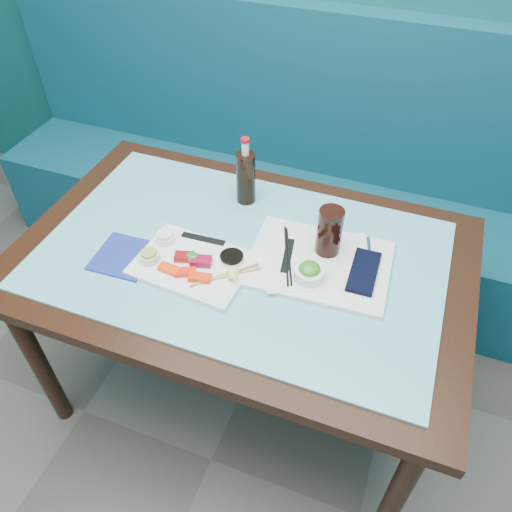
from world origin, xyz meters
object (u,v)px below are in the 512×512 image
(serving_tray, at_px, (319,263))
(cola_bottle_body, at_px, (246,178))
(booth_bench, at_px, (308,196))
(cola_glass, at_px, (329,232))
(sashimi_plate, at_px, (193,265))
(seaweed_bowl, at_px, (309,274))
(blue_napkin, at_px, (124,256))
(dining_table, at_px, (242,273))

(serving_tray, bearing_deg, cola_bottle_body, 142.34)
(booth_bench, xyz_separation_m, cola_glass, (0.25, -0.75, 0.48))
(sashimi_plate, bearing_deg, seaweed_bowl, 15.12)
(sashimi_plate, bearing_deg, booth_bench, 87.82)
(serving_tray, xyz_separation_m, blue_napkin, (-0.57, -0.18, -0.00))
(serving_tray, bearing_deg, blue_napkin, -166.02)
(serving_tray, bearing_deg, dining_table, -175.22)
(cola_bottle_body, bearing_deg, dining_table, -71.96)
(sashimi_plate, bearing_deg, cola_glass, 32.81)
(cola_glass, bearing_deg, seaweed_bowl, -98.75)
(dining_table, xyz_separation_m, seaweed_bowl, (0.23, -0.04, 0.12))
(dining_table, bearing_deg, blue_napkin, -156.71)
(cola_glass, height_order, blue_napkin, cola_glass)
(booth_bench, xyz_separation_m, seaweed_bowl, (0.23, -0.88, 0.42))
(serving_tray, bearing_deg, seaweed_bowl, -100.76)
(seaweed_bowl, bearing_deg, dining_table, 169.60)
(sashimi_plate, relative_size, seaweed_bowl, 3.84)
(cola_bottle_body, bearing_deg, cola_glass, -26.55)
(sashimi_plate, height_order, seaweed_bowl, seaweed_bowl)
(dining_table, distance_m, sashimi_plate, 0.18)
(booth_bench, bearing_deg, sashimi_plate, -96.79)
(cola_glass, bearing_deg, serving_tray, -100.30)
(seaweed_bowl, bearing_deg, booth_bench, 104.49)
(seaweed_bowl, xyz_separation_m, blue_napkin, (-0.56, -0.10, -0.03))
(sashimi_plate, xyz_separation_m, cola_glass, (0.36, 0.19, 0.08))
(dining_table, distance_m, serving_tray, 0.26)
(booth_bench, relative_size, blue_napkin, 17.47)
(cola_bottle_body, xyz_separation_m, blue_napkin, (-0.25, -0.40, -0.09))
(serving_tray, bearing_deg, cola_glass, 76.53)
(booth_bench, xyz_separation_m, sashimi_plate, (-0.11, -0.94, 0.39))
(booth_bench, xyz_separation_m, serving_tray, (0.24, -0.81, 0.39))
(dining_table, height_order, sashimi_plate, sashimi_plate)
(dining_table, height_order, seaweed_bowl, seaweed_bowl)
(booth_bench, height_order, dining_table, booth_bench)
(dining_table, relative_size, cola_bottle_body, 7.61)
(sashimi_plate, bearing_deg, blue_napkin, -165.73)
(cola_bottle_body, bearing_deg, seaweed_bowl, -43.56)
(booth_bench, height_order, cola_glass, booth_bench)
(serving_tray, height_order, blue_napkin, serving_tray)
(booth_bench, distance_m, seaweed_bowl, 1.00)
(booth_bench, distance_m, blue_napkin, 1.10)
(cola_glass, relative_size, cola_bottle_body, 0.84)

